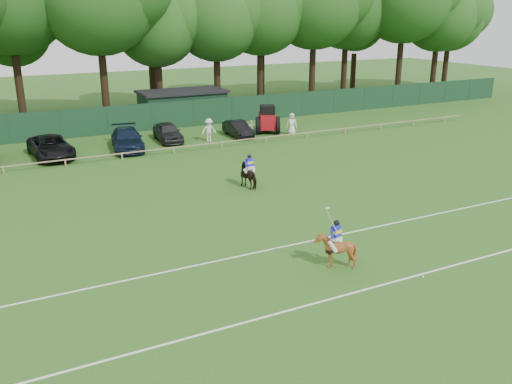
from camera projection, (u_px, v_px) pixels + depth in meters
ground at (275, 239)px, 25.98m from camera, size 160.00×160.00×0.00m
horse_dark at (249, 175)px, 33.42m from camera, size 1.17×1.90×1.49m
horse_chestnut at (335, 250)px, 22.88m from camera, size 1.64×1.74×1.56m
suv_black at (51, 147)px, 40.23m from camera, size 3.12×5.96×1.60m
sedan_navy at (127, 139)px, 42.64m from camera, size 3.11×5.87×1.62m
hatch_grey at (168, 132)px, 45.29m from camera, size 2.11×4.67×1.56m
estate_black at (238, 129)px, 47.10m from camera, size 1.54×4.12×1.34m
spectator_left at (209, 130)px, 45.11m from camera, size 1.34×0.88×1.94m
spectator_mid at (251, 128)px, 46.88m from camera, size 0.93×0.73×1.47m
spectator_right at (292, 124)px, 47.62m from camera, size 1.12×1.01×1.92m
rider_dark at (250, 165)px, 33.19m from camera, size 0.93×0.47×1.41m
rider_chestnut at (336, 234)px, 22.64m from camera, size 0.98×0.53×2.05m
polo_ball at (423, 277)px, 22.15m from camera, size 0.09×0.09×0.09m
pitch_lines at (314, 268)px, 23.01m from camera, size 60.00×5.10×0.01m
pitch_rail at (161, 149)px, 41.07m from camera, size 62.10×0.10×0.50m
perimeter_fence at (130, 119)px, 48.44m from camera, size 92.08×0.08×2.50m
utility_shed at (183, 106)px, 53.45m from camera, size 8.40×4.40×3.04m
tree_row at (131, 116)px, 56.46m from camera, size 96.00×12.00×21.00m
tractor at (267, 120)px, 48.34m from camera, size 2.97×3.49×2.49m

